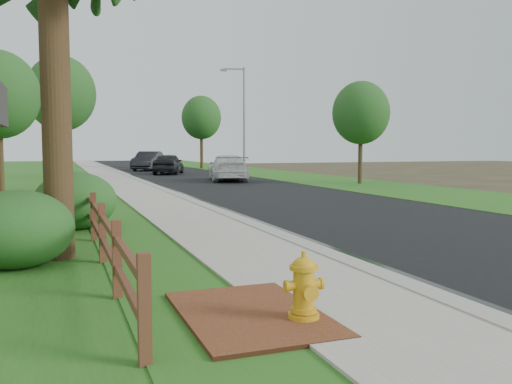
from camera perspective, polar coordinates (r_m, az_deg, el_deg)
name	(u,v)px	position (r m, az deg, el deg)	size (l,w,h in m)	color
ground	(365,285)	(8.45, 11.42, -9.55)	(120.00, 120.00, 0.00)	#332B1C
road	(178,174)	(42.95, -8.25, 1.92)	(8.00, 90.00, 0.02)	black
curb	(123,174)	(42.27, -13.83, 1.85)	(0.40, 90.00, 0.12)	#9B988D
wet_gutter	(128,174)	(42.31, -13.36, 1.81)	(0.50, 90.00, 0.00)	black
sidewalk	(105,174)	(42.15, -15.59, 1.80)	(2.20, 90.00, 0.10)	gray
grass_strip	(79,175)	(42.03, -18.17, 1.70)	(1.60, 90.00, 0.06)	#255B1A
lawn_near	(1,177)	(42.17, -25.25, 1.48)	(9.00, 90.00, 0.04)	#255B1A
verge_far	(260,172)	(44.89, 0.40, 2.10)	(6.00, 90.00, 0.04)	#255B1A
brick_patch	(250,316)	(6.64, -0.60, -12.94)	(1.60, 2.40, 0.11)	brown
ranch_fence	(90,209)	(13.46, -17.05, -1.68)	(0.12, 16.92, 1.10)	#4F271A
fire_hydrant	(304,288)	(6.33, 5.07, -10.03)	(0.51, 0.41, 0.79)	gold
white_suv	(228,168)	(33.43, -2.96, 2.54)	(2.20, 5.41, 1.57)	silver
dark_car_mid	(168,164)	(42.38, -9.20, 2.97)	(1.89, 4.71, 1.60)	black
dark_car_far	(148,161)	(49.31, -11.25, 3.23)	(1.80, 5.17, 1.70)	black
streetlight	(242,114)	(40.03, -1.47, 8.18)	(1.81, 0.55, 7.92)	gray
boulder	(14,209)	(16.05, -24.12, -1.64)	(1.22, 0.92, 0.82)	brown
shrub_b	(16,229)	(10.11, -23.92, -3.61)	(1.93, 1.93, 1.35)	#1F4C1B
shrub_c	(76,201)	(14.28, -18.46, -0.90)	(2.02, 2.02, 1.46)	#1F4C1B
shrub_d	(70,188)	(20.33, -19.01, 0.45)	(1.90, 1.90, 1.29)	#1F4C1B
tree_near_right	(361,113)	(31.05, 10.99, 8.17)	(3.20, 3.20, 5.76)	#322114
tree_mid_left	(61,94)	(39.13, -19.85, 9.71)	(4.59, 4.59, 8.20)	#322114
tree_far_right	(201,118)	(53.17, -5.77, 7.79)	(3.83, 3.83, 7.06)	#322114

